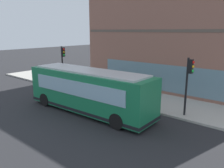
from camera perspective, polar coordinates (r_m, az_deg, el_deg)
The scene contains 8 objects.
ground at distance 15.83m, azimuth -1.49°, elevation -7.99°, with size 120.00×120.00×0.00m, color #262628.
sidewalk_curb at distance 19.55m, azimuth 8.14°, elevation -3.72°, with size 4.63×40.00×0.15m, color #B2ADA3.
building_corner at distance 25.04m, azimuth 17.39°, elevation 11.39°, with size 9.63×17.64×10.38m.
city_bus_nearside at distance 16.25m, azimuth -5.91°, elevation -1.74°, with size 2.85×10.11×3.07m.
traffic_light_near_corner at distance 15.60m, azimuth 18.71°, elevation 1.93°, with size 0.32×0.49×3.89m.
traffic_light_down_block at distance 23.09m, azimuth -12.19°, elevation 6.13°, with size 0.32×0.49×4.09m.
pedestrian_walking_along_curb at distance 20.85m, azimuth -1.78°, elevation 0.71°, with size 0.32×0.32×1.83m.
pedestrian_near_building_entrance at distance 19.79m, azimuth 3.92°, elevation -0.32°, with size 0.32×0.32×1.66m.
Camera 1 is at (-11.02, -9.82, 5.72)m, focal length 36.55 mm.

